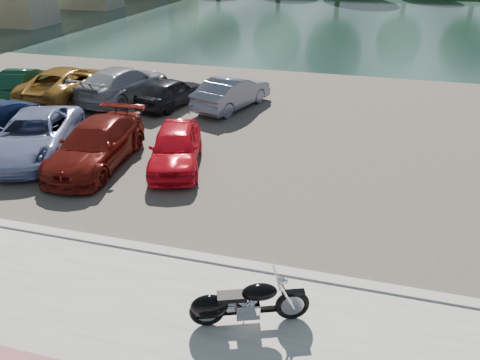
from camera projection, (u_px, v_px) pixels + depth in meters
The scene contains 13 objects.
ground at pixel (210, 329), 9.07m from camera, with size 200.00×200.00×0.00m, color #595447.
kerb at pixel (238, 265), 10.75m from camera, with size 60.00×0.30×0.14m, color #9C9993.
parking_lot at pixel (299, 130), 18.48m from camera, with size 60.00×18.00×0.04m, color #423D36.
river at pixel (348, 21), 43.35m from camera, with size 120.00×40.00×0.00m, color #192E2A.
motorcycle at pixel (239, 304), 8.89m from camera, with size 2.23×1.11×1.05m.
car_2 at pixel (35, 135), 16.03m from camera, with size 2.36×5.11×1.42m, color #7E8AB8.
car_3 at pixel (96, 145), 15.33m from camera, with size 1.95×4.81×1.39m, color #64140E.
car_4 at pixel (176, 147), 15.23m from camera, with size 1.58×3.93×1.34m, color red.
car_5 at pixel (25, 82), 22.31m from camera, with size 1.37×3.93×1.30m, color #0F3722.
car_6 at pixel (70, 83), 21.65m from camera, with size 2.54×5.52×1.53m, color #9B6723.
car_7 at pixel (124, 83), 21.59m from camera, with size 2.15×5.29×1.53m, color #94949C.
car_8 at pixel (171, 92), 20.82m from camera, with size 1.51×3.76×1.28m, color black.
car_9 at pixel (232, 92), 20.58m from camera, with size 1.47×4.23×1.39m, color slate.
Camera 1 is at (2.34, -6.34, 6.73)m, focal length 35.00 mm.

